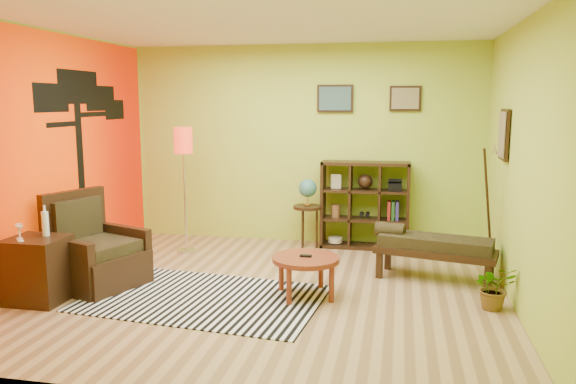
% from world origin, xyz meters
% --- Properties ---
extents(ground, '(5.00, 5.00, 0.00)m').
position_xyz_m(ground, '(0.00, 0.00, 0.00)').
color(ground, tan).
rests_on(ground, ground).
extents(room_shell, '(5.04, 4.54, 2.82)m').
position_xyz_m(room_shell, '(-0.09, 0.01, 1.80)').
color(room_shell, '#ACCA3D').
rests_on(room_shell, ground).
extents(zebra_rug, '(2.54, 1.76, 0.01)m').
position_xyz_m(zebra_rug, '(-0.59, -0.36, 0.01)').
color(zebra_rug, white).
rests_on(zebra_rug, ground).
extents(coffee_table, '(0.70, 0.70, 0.45)m').
position_xyz_m(coffee_table, '(0.44, -0.09, 0.37)').
color(coffee_table, maroon).
rests_on(coffee_table, ground).
extents(armchair, '(1.09, 1.08, 1.03)m').
position_xyz_m(armchair, '(-1.91, -0.17, 0.31)').
color(armchair, black).
rests_on(armchair, ground).
extents(side_cabinet, '(0.56, 0.51, 0.98)m').
position_xyz_m(side_cabinet, '(-2.20, -0.75, 0.33)').
color(side_cabinet, black).
rests_on(side_cabinet, ground).
extents(floor_lamp, '(0.25, 0.25, 1.68)m').
position_xyz_m(floor_lamp, '(-1.44, 1.33, 1.36)').
color(floor_lamp, silver).
rests_on(floor_lamp, ground).
extents(globe_table, '(0.40, 0.40, 0.96)m').
position_xyz_m(globe_table, '(0.13, 1.86, 0.73)').
color(globe_table, black).
rests_on(globe_table, ground).
extents(cube_shelf, '(1.20, 0.35, 1.20)m').
position_xyz_m(cube_shelf, '(0.91, 2.03, 0.60)').
color(cube_shelf, black).
rests_on(cube_shelf, ground).
extents(bench, '(1.40, 0.77, 0.62)m').
position_xyz_m(bench, '(1.74, 0.76, 0.39)').
color(bench, black).
rests_on(bench, ground).
extents(potted_plant, '(0.50, 0.53, 0.34)m').
position_xyz_m(potted_plant, '(2.30, -0.07, 0.17)').
color(potted_plant, '#26661E').
rests_on(potted_plant, ground).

